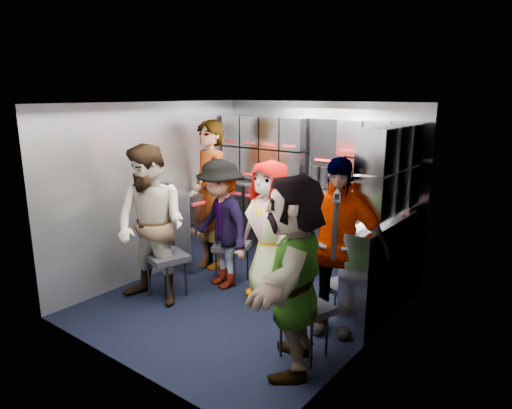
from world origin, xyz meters
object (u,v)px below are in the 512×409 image
Objects in this scene: jump_seat_mid_left at (232,248)px; jump_seat_near_left at (166,259)px; jump_seat_mid_right at (342,288)px; jump_seat_near_right at (305,310)px; attendant_arc_d at (335,247)px; attendant_arc_e at (294,274)px; jump_seat_center at (279,256)px; attendant_arc_c at (270,230)px; attendant_arc_b at (221,224)px; attendant_standing at (210,195)px; attendant_arc_a at (151,226)px.

jump_seat_near_left is at bearing -109.88° from jump_seat_mid_left.
jump_seat_mid_right is 0.73m from jump_seat_near_right.
attendant_arc_d is 0.73m from attendant_arc_e.
jump_seat_near_left is 1.03× the size of jump_seat_near_right.
jump_seat_mid_right is 0.84× the size of jump_seat_near_right.
jump_seat_center is 0.29× the size of attendant_arc_e.
attendant_arc_c is 0.95m from attendant_arc_d.
attendant_arc_b is (-0.00, -0.18, 0.34)m from jump_seat_mid_left.
attendant_standing is 0.72m from attendant_arc_b.
jump_seat_near_right is 0.27× the size of attendant_standing.
jump_seat_mid_left is 0.31× the size of attendant_arc_e.
attendant_arc_d is at bearing 9.25° from attendant_arc_a.
attendant_arc_e is (0.02, -0.73, -0.02)m from attendant_arc_d.
attendant_standing is at bearing 157.21° from jump_seat_mid_left.
attendant_arc_e is at bearing -13.16° from attendant_arc_a.
jump_seat_near_left is 1.82m from jump_seat_near_right.
jump_seat_mid_right is 2.19m from attendant_standing.
attendant_arc_d reaches higher than jump_seat_center.
jump_seat_mid_left is 0.62m from jump_seat_center.
attendant_arc_a is at bearing -118.83° from attendant_arc_e.
attendant_arc_e reaches higher than jump_seat_mid_right.
attendant_arc_d is (2.08, -0.54, -0.11)m from attendant_standing.
attendant_arc_e is (1.54, -1.04, 0.40)m from jump_seat_mid_left.
attendant_standing is 2.46m from attendant_arc_e.
attendant_arc_e is at bearing -88.56° from jump_seat_mid_right.
attendant_arc_d is at bearing 12.12° from attendant_arc_b.
attendant_arc_d is at bearing 92.38° from jump_seat_near_right.
attendant_arc_d reaches higher than jump_seat_mid_left.
jump_seat_mid_right is 0.25× the size of attendant_arc_d.
jump_seat_mid_left is 1.90m from attendant_arc_e.
attendant_arc_a reaches higher than jump_seat_mid_right.
jump_seat_center is 1.54m from attendant_arc_e.
attendant_arc_d reaches higher than jump_seat_near_left.
jump_seat_near_right is (0.02, -0.73, 0.07)m from jump_seat_mid_right.
attendant_arc_d is (1.80, 0.46, 0.39)m from jump_seat_near_left.
jump_seat_near_left is 0.30× the size of attendant_arc_a.
jump_seat_near_left is 0.32× the size of attendant_arc_e.
attendant_arc_d is (0.92, -0.24, 0.07)m from attendant_arc_c.
attendant_arc_e is (1.82, -0.27, 0.37)m from jump_seat_near_left.
attendant_arc_b reaches higher than jump_seat_near_right.
attendant_arc_a is at bearing -90.00° from jump_seat_near_left.
jump_seat_near_left is 1.88m from attendant_arc_e.
attendant_arc_b is 0.98× the size of attendant_arc_c.
jump_seat_near_right is at bearing -7.51° from attendant_arc_a.
jump_seat_mid_left is 1.08m from attendant_arc_a.
jump_seat_center is 1.09m from attendant_arc_d.
attendant_arc_b is at bearing -15.09° from attendant_standing.
attendant_arc_b is (-0.60, -0.29, 0.33)m from jump_seat_center.
jump_seat_near_left is 1.16m from attendant_standing.
attendant_arc_b is 1.77m from attendant_arc_e.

